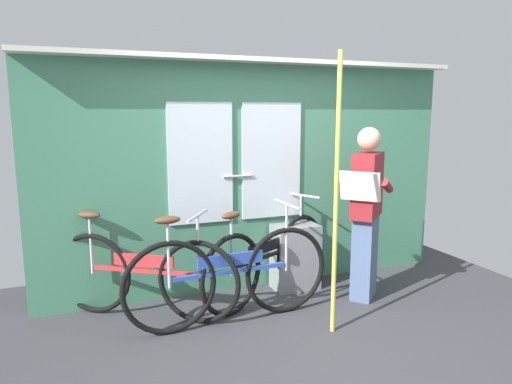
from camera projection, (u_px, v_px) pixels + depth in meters
ground_plane at (321, 348)px, 3.47m from camera, size 5.10×4.27×0.04m
train_door_wall at (255, 171)px, 4.48m from camera, size 4.10×0.28×2.19m
bicycle_near_door at (268, 259)px, 4.27m from camera, size 1.51×0.81×0.92m
bicycle_leaning_behind at (143, 275)px, 3.87m from camera, size 1.39×0.96×0.91m
bicycle_by_pole at (230, 276)px, 3.78m from camera, size 1.76×0.44×0.96m
passenger_reading_newspaper at (366, 210)px, 4.22m from camera, size 0.60×0.59×1.58m
trash_bin_by_wall at (295, 257)px, 4.55m from camera, size 0.44×0.28×0.63m
handrail_pole at (336, 197)px, 3.52m from camera, size 0.04×0.04×2.15m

